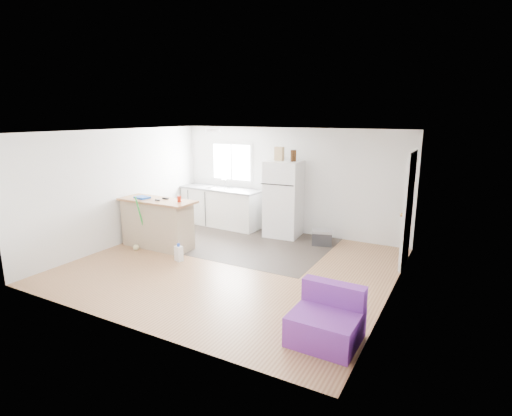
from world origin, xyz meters
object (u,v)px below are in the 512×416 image
at_px(bottle_right, 295,156).
at_px(cooler, 322,237).
at_px(blue_tray, 142,197).
at_px(peninsula, 157,223).
at_px(bottle_left, 292,156).
at_px(cleaner_jug, 179,253).
at_px(purple_seat, 327,321).
at_px(kitchen_cabinets, 221,206).
at_px(cardboard_box, 279,154).
at_px(red_cup, 179,199).
at_px(mop, 138,239).
at_px(refrigerator, 284,199).

bearing_deg(bottle_right, cooler, -16.29).
bearing_deg(blue_tray, peninsula, 8.49).
bearing_deg(bottle_left, cleaner_jug, -117.87).
relative_size(cleaner_jug, bottle_left, 1.35).
bearing_deg(purple_seat, kitchen_cabinets, 138.15).
height_order(blue_tray, cardboard_box, cardboard_box).
height_order(purple_seat, cardboard_box, cardboard_box).
bearing_deg(cooler, cardboard_box, 153.05).
height_order(peninsula, blue_tray, blue_tray).
distance_m(cooler, bottle_right, 1.84).
distance_m(cleaner_jug, cardboard_box, 3.07).
bearing_deg(cardboard_box, cleaner_jug, -111.25).
bearing_deg(cooler, red_cup, -161.04).
distance_m(cooler, mop, 3.79).
bearing_deg(bottle_right, kitchen_cabinets, 178.47).
xyz_separation_m(peninsula, cooler, (2.94, 1.74, -0.34)).
bearing_deg(purple_seat, blue_tray, 161.16).
bearing_deg(blue_tray, refrigerator, 41.85).
bearing_deg(red_cup, cardboard_box, 56.68).
relative_size(cooler, cleaner_jug, 1.46).
height_order(refrigerator, purple_seat, refrigerator).
xyz_separation_m(mop, bottle_left, (2.37, 2.25, 1.59)).
bearing_deg(bottle_left, bottle_right, 53.67).
distance_m(kitchen_cabinets, cooler, 2.75).
bearing_deg(cardboard_box, cooler, -10.15).
relative_size(kitchen_cabinets, cooler, 4.34).
xyz_separation_m(purple_seat, cleaner_jug, (-3.31, 1.26, -0.09)).
xyz_separation_m(cardboard_box, bottle_right, (0.36, 0.02, -0.02)).
relative_size(cleaner_jug, red_cup, 2.82).
distance_m(peninsula, bottle_right, 3.22).
relative_size(blue_tray, bottle_right, 1.20).
xyz_separation_m(cleaner_jug, cardboard_box, (0.93, 2.38, 1.70)).
bearing_deg(peninsula, red_cup, 3.84).
height_order(cooler, red_cup, red_cup).
relative_size(kitchen_cabinets, bottle_right, 8.57).
relative_size(blue_tray, cardboard_box, 1.00).
bearing_deg(refrigerator, purple_seat, -62.45).
bearing_deg(purple_seat, refrigerator, 122.98).
bearing_deg(peninsula, cardboard_box, 47.14).
distance_m(red_cup, cardboard_box, 2.41).
distance_m(blue_tray, bottle_right, 3.31).
distance_m(refrigerator, bottle_left, 1.00).
height_order(mop, bottle_left, bottle_left).
bearing_deg(cardboard_box, bottle_left, -4.98).
xyz_separation_m(mop, blue_tray, (-0.10, 0.29, 0.79)).
distance_m(peninsula, cardboard_box, 2.98).
relative_size(refrigerator, cleaner_jug, 5.02).
xyz_separation_m(refrigerator, mop, (-2.16, -2.31, -0.62)).
height_order(kitchen_cabinets, peninsula, kitchen_cabinets).
bearing_deg(bottle_right, cardboard_box, -176.36).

